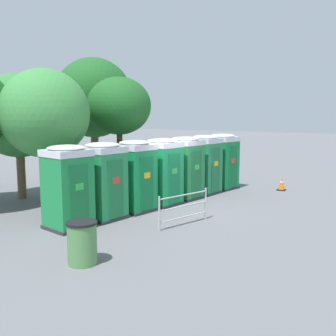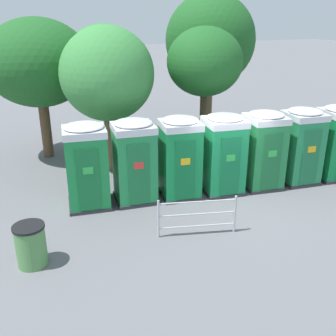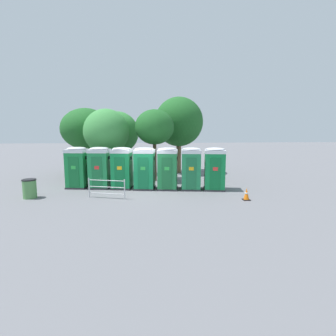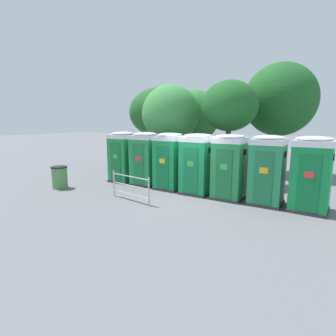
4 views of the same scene
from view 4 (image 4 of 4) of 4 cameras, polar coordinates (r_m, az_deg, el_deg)
ground_plane at (r=10.81m, az=4.96°, el=-6.14°), size 120.00×120.00×0.00m
portapotty_0 at (r=13.47m, az=-9.66°, el=2.47°), size 1.40×1.38×2.54m
portapotty_1 at (r=12.58m, az=-4.91°, el=2.07°), size 1.35×1.34×2.54m
portapotty_2 at (r=11.74m, az=0.36°, el=1.55°), size 1.35×1.37×2.54m
portapotty_3 at (r=11.00m, az=6.36°, el=0.95°), size 1.38×1.37×2.54m
portapotty_4 at (r=10.46m, az=13.25°, el=0.30°), size 1.36×1.38×2.54m
portapotty_5 at (r=10.13m, az=20.81°, el=-0.39°), size 1.32×1.35×2.54m
portapotty_6 at (r=9.94m, az=28.72°, el=-1.13°), size 1.42×1.40×2.54m
street_tree_0 at (r=14.94m, az=0.57°, el=11.63°), size 3.20×3.20×5.06m
street_tree_1 at (r=13.28m, az=13.22°, el=12.93°), size 2.70×2.70×4.99m
street_tree_2 at (r=16.77m, az=5.32°, el=11.05°), size 3.37×3.37×5.03m
street_tree_3 at (r=17.95m, az=-2.03°, el=11.91°), size 3.92×3.92×5.29m
street_tree_4 at (r=16.44m, az=23.18°, el=13.41°), size 3.97×3.97×6.27m
trash_can at (r=13.00m, az=-22.52°, el=-1.86°), size 0.72×0.72×1.01m
event_barrier at (r=10.14m, az=-8.22°, el=-3.97°), size 1.98×0.63×1.05m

